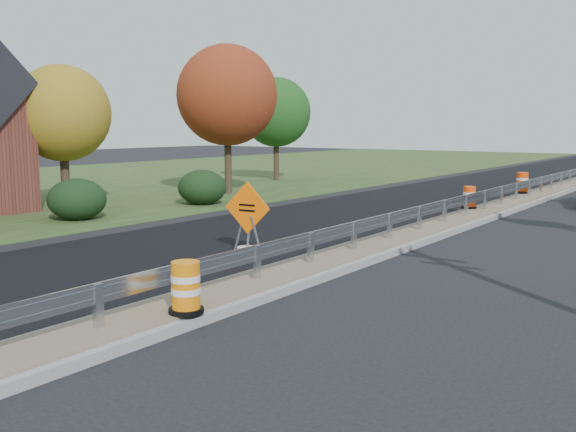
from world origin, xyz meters
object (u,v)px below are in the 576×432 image
Objects in this scene: barrel_median_near at (186,288)px; barrel_median_mid at (469,198)px; barrel_median_far at (522,183)px; caution_sign at (248,235)px.

barrel_median_mid is at bearing 93.84° from barrel_median_near.
barrel_median_far is at bearing 92.70° from barrel_median_near.
barrel_median_near reaches higher than barrel_median_mid.
barrel_median_mid is at bearing 73.09° from caution_sign.
caution_sign reaches higher than barrel_median_near.
barrel_median_far reaches higher than barrel_median_near.
barrel_median_near is 0.90× the size of barrel_median_far.
barrel_median_far is (0.00, 6.96, 0.06)m from barrel_median_mid.
barrel_median_far is (2.07, 17.87, 0.21)m from caution_sign.
barrel_median_near is 23.39m from barrel_median_far.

